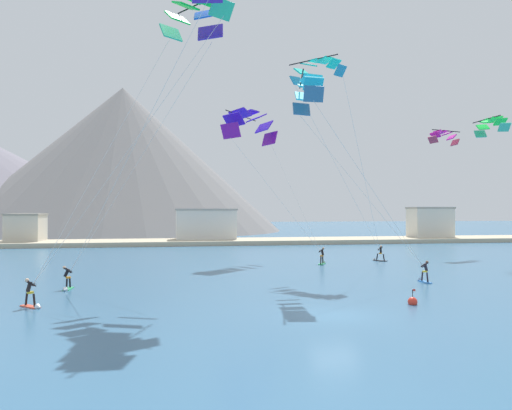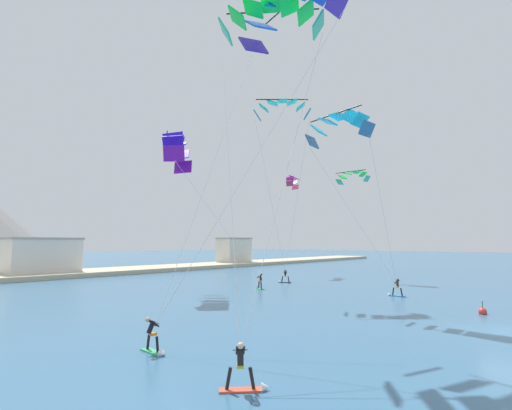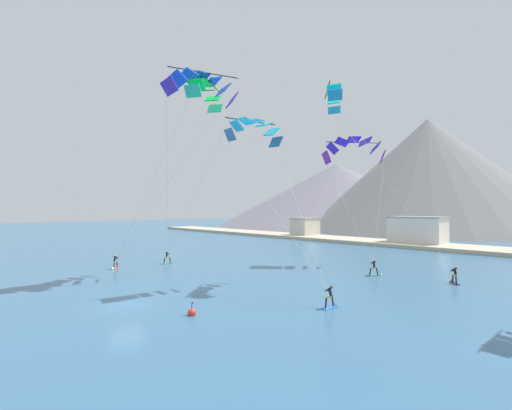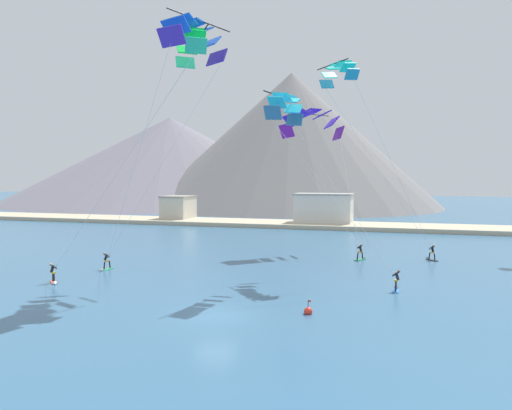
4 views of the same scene
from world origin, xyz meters
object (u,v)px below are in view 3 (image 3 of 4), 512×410
at_px(kitesurfer_far_left, 166,260).
at_px(kitesurfer_far_right, 454,278).
at_px(parafoil_kite_far_left, 201,85).
at_px(parafoil_kite_near_trail, 354,148).
at_px(parafoil_kite_near_lead, 255,129).
at_px(parafoil_kite_far_right, 335,97).
at_px(kitesurfer_near_lead, 331,300).
at_px(kitesurfer_mid_center, 114,264).
at_px(race_marker_buoy, 192,313).
at_px(kitesurfer_near_trail, 376,270).
at_px(parafoil_kite_mid_center, 205,93).

relative_size(kitesurfer_far_left, kitesurfer_far_right, 1.01).
height_order(kitesurfer_far_left, parafoil_kite_far_left, parafoil_kite_far_left).
relative_size(parafoil_kite_near_trail, parafoil_kite_far_left, 0.75).
relative_size(parafoil_kite_near_lead, parafoil_kite_near_trail, 0.92).
xyz_separation_m(kitesurfer_far_left, parafoil_kite_far_right, (20.52, 8.09, 18.07)).
distance_m(kitesurfer_near_lead, kitesurfer_far_left, 26.27).
bearing_deg(kitesurfer_mid_center, kitesurfer_far_left, 83.89).
height_order(parafoil_kite_far_right, race_marker_buoy, parafoil_kite_far_right).
distance_m(kitesurfer_near_lead, kitesurfer_far_right, 15.74).
relative_size(kitesurfer_mid_center, parafoil_kite_far_right, 0.10).
xyz_separation_m(parafoil_kite_near_lead, parafoil_kite_far_left, (-7.84, -0.76, 6.07)).
bearing_deg(parafoil_kite_near_lead, kitesurfer_near_trail, 68.35).
bearing_deg(kitesurfer_mid_center, race_marker_buoy, -7.36).
relative_size(kitesurfer_near_trail, kitesurfer_far_left, 1.03).
bearing_deg(race_marker_buoy, parafoil_kite_far_right, 91.71).
distance_m(parafoil_kite_far_right, race_marker_buoy, 25.18).
bearing_deg(kitesurfer_near_trail, kitesurfer_far_left, -150.40).
xyz_separation_m(parafoil_kite_near_trail, parafoil_kite_mid_center, (-7.11, -19.06, 4.82)).
bearing_deg(parafoil_kite_near_lead, kitesurfer_far_left, 179.83).
height_order(kitesurfer_near_lead, race_marker_buoy, kitesurfer_near_lead).
bearing_deg(parafoil_kite_near_trail, parafoil_kite_far_left, -107.72).
distance_m(kitesurfer_near_trail, parafoil_kite_far_right, 18.69).
bearing_deg(kitesurfer_mid_center, parafoil_kite_near_trail, 56.96).
bearing_deg(parafoil_kite_near_trail, kitesurfer_far_right, -18.44).
bearing_deg(parafoil_kite_far_right, kitesurfer_far_left, -158.49).
bearing_deg(kitesurfer_near_trail, kitesurfer_mid_center, -140.53).
bearing_deg(parafoil_kite_far_right, parafoil_kite_mid_center, -145.84).
relative_size(kitesurfer_near_trail, race_marker_buoy, 1.79).
xyz_separation_m(kitesurfer_near_trail, parafoil_kite_mid_center, (-13.63, -12.61, 19.56)).
relative_size(kitesurfer_mid_center, parafoil_kite_near_lead, 0.12).
height_order(kitesurfer_far_right, parafoil_kite_near_lead, parafoil_kite_near_lead).
bearing_deg(kitesurfer_near_lead, parafoil_kite_near_trail, 117.49).
bearing_deg(parafoil_kite_near_trail, kitesurfer_near_trail, -44.70).
bearing_deg(kitesurfer_near_lead, parafoil_kite_near_lead, 175.60).
distance_m(parafoil_kite_near_trail, parafoil_kite_far_right, 12.46).
bearing_deg(kitesurfer_near_lead, parafoil_kite_far_right, 123.06).
distance_m(kitesurfer_near_trail, parafoil_kite_far_left, 27.39).
relative_size(kitesurfer_mid_center, kitesurfer_far_left, 0.99).
xyz_separation_m(kitesurfer_near_trail, kitesurfer_far_right, (6.96, 1.96, -0.05)).
distance_m(kitesurfer_near_trail, kitesurfer_far_left, 25.78).
height_order(kitesurfer_near_trail, parafoil_kite_far_left, parafoil_kite_far_left).
distance_m(kitesurfer_mid_center, parafoil_kite_far_left, 23.14).
relative_size(parafoil_kite_near_lead, parafoil_kite_far_left, 0.69).
height_order(kitesurfer_near_trail, parafoil_kite_near_trail, parafoil_kite_near_trail).
bearing_deg(parafoil_kite_near_trail, race_marker_buoy, -79.70).
bearing_deg(parafoil_kite_far_left, parafoil_kite_far_right, 38.92).
relative_size(kitesurfer_near_lead, parafoil_kite_mid_center, 0.09).
bearing_deg(kitesurfer_far_right, kitesurfer_near_trail, -164.27).
bearing_deg(parafoil_kite_far_right, race_marker_buoy, -88.29).
relative_size(parafoil_kite_near_lead, parafoil_kite_mid_center, 0.71).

